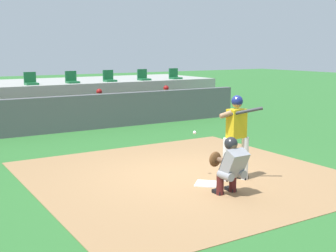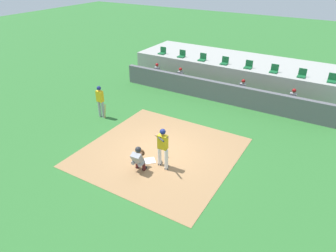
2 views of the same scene
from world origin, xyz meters
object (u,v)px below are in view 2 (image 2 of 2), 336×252
dugout_player_2 (242,90)px  stadium_seat_0 (162,52)px  on_deck_batter (100,100)px  stadium_seat_6 (302,75)px  dugout_player_1 (179,77)px  stadium_seat_7 (332,80)px  stadium_seat_4 (248,66)px  stadium_seat_3 (225,62)px  stadium_seat_2 (202,58)px  catcher_crouched (139,158)px  batter_at_plate (163,146)px  home_plate (150,161)px  dugout_player_3 (292,100)px  stadium_seat_1 (182,55)px  stadium_seat_5 (274,70)px  dugout_player_0 (156,73)px

dugout_player_2 → stadium_seat_0: size_ratio=2.71×
on_deck_batter → stadium_seat_6: bearing=43.2°
dugout_player_1 → stadium_seat_7: size_ratio=2.71×
on_deck_batter → stadium_seat_6: stadium_seat_6 is taller
stadium_seat_0 → stadium_seat_4: 6.50m
on_deck_batter → stadium_seat_3: bearing=65.2°
on_deck_batter → dugout_player_1: (1.44, 6.05, -0.35)m
stadium_seat_4 → on_deck_batter: bearing=-123.5°
on_deck_batter → stadium_seat_2: stadium_seat_2 is taller
catcher_crouched → stadium_seat_6: size_ratio=3.46×
catcher_crouched → stadium_seat_3: size_ratio=3.46×
batter_at_plate → stadium_seat_6: (3.37, 10.25, 0.50)m
catcher_crouched → home_plate: bearing=88.8°
home_plate → stadium_seat_3: 10.32m
dugout_player_1 → stadium_seat_0: bearing=141.8°
on_deck_batter → dugout_player_3: (8.61, 6.05, -0.35)m
stadium_seat_3 → stadium_seat_2: bearing=180.0°
dugout_player_3 → stadium_seat_4: bearing=148.0°
stadium_seat_1 → home_plate: bearing=-68.2°
stadium_seat_3 → stadium_seat_0: bearing=180.0°
dugout_player_1 → stadium_seat_4: bearing=27.5°
stadium_seat_6 → stadium_seat_7: size_ratio=1.00×
dugout_player_2 → stadium_seat_5: 2.55m
on_deck_batter → dugout_player_1: on_deck_batter is taller
catcher_crouched → on_deck_batter: on_deck_batter is taller
catcher_crouched → stadium_seat_6: bearing=69.5°
stadium_seat_4 → stadium_seat_7: same height
stadium_seat_1 → dugout_player_2: bearing=-21.2°
stadium_seat_6 → on_deck_batter: bearing=-136.8°
stadium_seat_2 → stadium_seat_7: 8.12m
stadium_seat_6 → dugout_player_0: bearing=-167.3°
dugout_player_0 → dugout_player_2: size_ratio=1.00×
dugout_player_0 → stadium_seat_4: stadium_seat_4 is taller
dugout_player_3 → stadium_seat_0: 10.00m
stadium_seat_7 → dugout_player_3: bearing=-128.6°
catcher_crouched → dugout_player_0: (-4.92, 8.89, 0.06)m
batter_at_plate → on_deck_batter: bearing=157.6°
on_deck_batter → dugout_player_2: 8.33m
dugout_player_3 → stadium_seat_2: 6.87m
stadium_seat_0 → stadium_seat_2: (3.25, 0.00, 0.00)m
stadium_seat_0 → catcher_crouched: bearing=-62.6°
dugout_player_1 → dugout_player_3: bearing=0.0°
batter_at_plate → stadium_seat_5: size_ratio=3.76×
stadium_seat_5 → stadium_seat_6: 1.63m
batter_at_plate → stadium_seat_3: stadium_seat_3 is taller
catcher_crouched → stadium_seat_7: 12.36m
catcher_crouched → dugout_player_2: 8.97m
catcher_crouched → stadium_seat_2: size_ratio=3.46×
dugout_player_3 → stadium_seat_3: (-4.88, 2.03, 0.86)m
on_deck_batter → stadium_seat_3: size_ratio=3.72×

